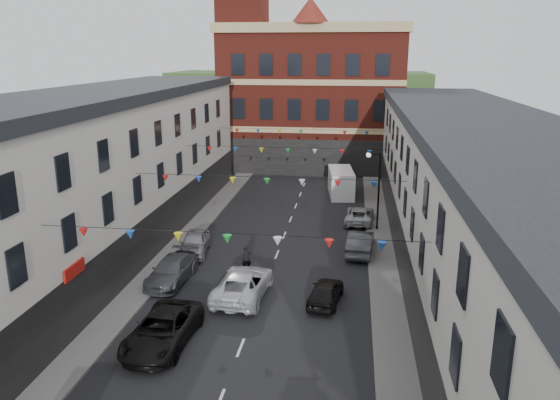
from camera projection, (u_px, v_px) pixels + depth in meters
The scene contains 18 objects.
ground at pixel (256, 308), 28.77m from camera, with size 160.00×160.00×0.00m, color black.
pavement_left at pixel (145, 284), 31.55m from camera, with size 1.80×64.00×0.15m, color #605E5B.
pavement_right at pixel (387, 298), 29.77m from camera, with size 1.80×64.00×0.15m, color #605E5B.
terrace_left at pixel (46, 198), 29.84m from camera, with size 8.40×56.00×10.70m.
terrace_right at pixel (493, 224), 26.93m from camera, with size 8.40×56.00×9.70m.
civic_building at pixel (313, 96), 62.92m from camera, with size 20.60×13.30×18.50m.
clock_tower at pixel (243, 34), 59.28m from camera, with size 5.60×5.60×30.00m.
distant_hill at pixel (299, 104), 87.26m from camera, with size 40.00×14.00×10.00m, color #305327.
street_lamp at pixel (376, 180), 40.29m from camera, with size 1.10×0.36×6.00m.
car_left_c at pixel (162, 330), 25.03m from camera, with size 2.51×5.44×1.51m, color black.
car_left_d at pixel (172, 270), 31.97m from camera, with size 1.98×4.88×1.42m, color #46484E.
car_left_e at pixel (195, 243), 36.45m from camera, with size 1.74×4.34×1.48m, color gray.
car_right_d at pixel (326, 292), 29.21m from camera, with size 1.55×3.85×1.31m, color black.
car_right_e at pixel (360, 243), 36.44m from camera, with size 1.60×4.60×1.51m, color #45474C.
car_right_f at pixel (360, 215), 43.02m from camera, with size 2.11×4.58×1.27m, color #B5B8BA.
moving_car at pixel (243, 284), 29.97m from camera, with size 2.56×5.55×1.54m, color silver.
white_van at pixel (341, 182), 51.23m from camera, with size 2.11×5.49×2.43m, color white.
pedestrian at pixel (247, 259), 33.35m from camera, with size 0.62×0.40×1.69m, color black.
Camera 1 is at (4.76, -25.85, 13.09)m, focal length 35.00 mm.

